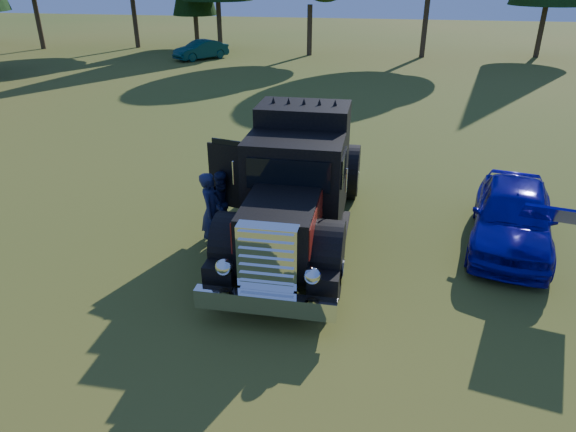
# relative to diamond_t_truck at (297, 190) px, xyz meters

# --- Properties ---
(ground) EXTENTS (120.00, 120.00, 0.00)m
(ground) POSITION_rel_diamond_t_truck_xyz_m (0.29, -1.60, -1.28)
(ground) COLOR #3E5A1A
(ground) RESTS_ON ground
(diamond_t_truck) EXTENTS (3.36, 7.16, 3.00)m
(diamond_t_truck) POSITION_rel_diamond_t_truck_xyz_m (0.00, 0.00, 0.00)
(diamond_t_truck) COLOR black
(diamond_t_truck) RESTS_ON ground
(hotrod_coupe) EXTENTS (2.56, 4.55, 1.89)m
(hotrod_coupe) POSITION_rel_diamond_t_truck_xyz_m (4.84, 0.71, -0.54)
(hotrod_coupe) COLOR #083FB1
(hotrod_coupe) RESTS_ON ground
(spectator_near) EXTENTS (0.47, 0.69, 1.82)m
(spectator_near) POSITION_rel_diamond_t_truck_xyz_m (-1.80, -0.68, -0.37)
(spectator_near) COLOR #1D2045
(spectator_near) RESTS_ON ground
(spectator_far) EXTENTS (0.97, 0.93, 1.59)m
(spectator_far) POSITION_rel_diamond_t_truck_xyz_m (-1.73, 0.01, -0.49)
(spectator_far) COLOR #1F2D48
(spectator_far) RESTS_ON ground
(distant_teal_car) EXTENTS (3.41, 3.85, 1.26)m
(distant_teal_car) POSITION_rel_diamond_t_truck_xyz_m (-10.82, 24.72, -0.65)
(distant_teal_car) COLOR #0A303F
(distant_teal_car) RESTS_ON ground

